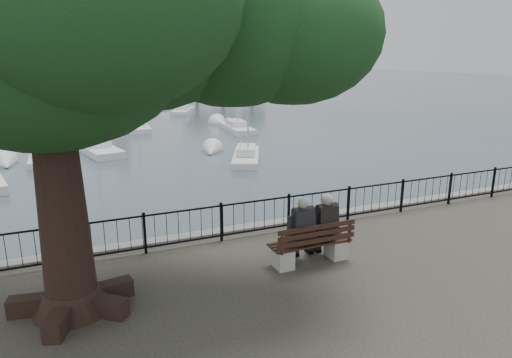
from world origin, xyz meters
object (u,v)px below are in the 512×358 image
bench (311,248)px  lion_monument (117,87)px  person_right (323,229)px  person_left (299,232)px  tree (89,8)px

bench → lion_monument: (1.49, 49.55, 0.82)m
person_right → bench: bearing=-162.7°
person_left → person_right: same height
person_left → lion_monument: lion_monument is taller
person_left → person_right: 0.63m
lion_monument → tree: bearing=-96.9°
tree → person_right: bearing=-0.3°
person_right → lion_monument: size_ratio=0.19×
person_left → lion_monument: bearing=88.0°
bench → person_left: (-0.27, 0.12, 0.40)m
bench → person_right: 0.55m
person_left → person_right: size_ratio=1.00×
person_left → tree: size_ratio=0.16×
bench → person_left: bearing=156.6°
bench → lion_monument: lion_monument is taller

